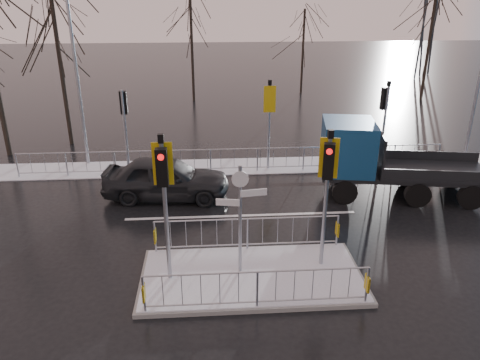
{
  "coord_description": "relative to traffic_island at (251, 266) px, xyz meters",
  "views": [
    {
      "loc": [
        -1.08,
        -10.71,
        7.34
      ],
      "look_at": [
        -0.12,
        2.71,
        1.8
      ],
      "focal_mm": 35.0,
      "sensor_mm": 36.0,
      "label": 1
    }
  ],
  "objects": [
    {
      "name": "flatbed_truck",
      "position": [
        4.96,
        5.33,
        1.11
      ],
      "size": [
        6.38,
        3.23,
        2.82
      ],
      "color": "black",
      "rests_on": "ground"
    },
    {
      "name": "snow_verge",
      "position": [
        0.01,
        8.59,
        -0.37
      ],
      "size": [
        30.0,
        2.0,
        0.04
      ],
      "primitive_type": "cube",
      "color": "white",
      "rests_on": "ground"
    },
    {
      "name": "traffic_island",
      "position": [
        0.0,
        0.0,
        0.0
      ],
      "size": [
        6.0,
        3.04,
        4.15
      ],
      "color": "slate",
      "rests_on": "ground"
    },
    {
      "name": "lane_markings",
      "position": [
        0.01,
        -0.34,
        -0.39
      ],
      "size": [
        8.0,
        11.38,
        0.01
      ],
      "color": "silver",
      "rests_on": "ground"
    },
    {
      "name": "street_lamp_left",
      "position": [
        -6.42,
        9.49,
        4.1
      ],
      "size": [
        1.25,
        0.18,
        8.2
      ],
      "color": "#9A9FA8",
      "rests_on": "ground"
    },
    {
      "name": "far_kerb_fixtures",
      "position": [
        0.31,
        8.08,
        0.63
      ],
      "size": [
        18.0,
        0.65,
        3.83
      ],
      "color": "#9A9FA8",
      "rests_on": "ground"
    },
    {
      "name": "ground",
      "position": [
        0.01,
        -0.01,
        -0.39
      ],
      "size": [
        120.0,
        120.0,
        0.0
      ],
      "primitive_type": "plane",
      "color": "black",
      "rests_on": "ground"
    },
    {
      "name": "tree_far_b",
      "position": [
        6.01,
        23.99,
        3.79
      ],
      "size": [
        3.25,
        3.25,
        6.14
      ],
      "color": "black",
      "rests_on": "ground"
    },
    {
      "name": "tree_far_c",
      "position": [
        14.01,
        20.99,
        4.76
      ],
      "size": [
        4.0,
        4.0,
        7.55
      ],
      "color": "black",
      "rests_on": "ground"
    },
    {
      "name": "tree_near_b",
      "position": [
        -7.99,
        12.49,
        4.76
      ],
      "size": [
        4.0,
        4.0,
        7.55
      ],
      "color": "black",
      "rests_on": "ground"
    },
    {
      "name": "car_far_lane",
      "position": [
        -2.66,
        5.54,
        0.4
      ],
      "size": [
        4.79,
        2.3,
        1.58
      ],
      "primitive_type": "imported",
      "rotation": [
        0.0,
        0.0,
        1.47
      ],
      "color": "black",
      "rests_on": "ground"
    },
    {
      "name": "tree_far_a",
      "position": [
        -1.99,
        21.99,
        4.43
      ],
      "size": [
        3.75,
        3.75,
        7.08
      ],
      "color": "black",
      "rests_on": "ground"
    }
  ]
}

